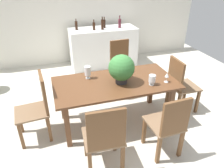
{
  "coord_description": "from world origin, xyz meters",
  "views": [
    {
      "loc": [
        -0.91,
        -3.0,
        2.29
      ],
      "look_at": [
        -0.07,
        -0.3,
        0.74
      ],
      "focal_mm": 34.69,
      "sensor_mm": 36.0,
      "label": 1
    }
  ],
  "objects_px": {
    "chair_near_left": "(105,136)",
    "dining_table": "(115,87)",
    "kitchen_counter": "(103,47)",
    "chair_foot_end": "(180,83)",
    "wine_bottle_green": "(120,23)",
    "wine_bottle_dark": "(76,25)",
    "chair_head_end": "(38,105)",
    "wine_bottle_clear": "(94,26)",
    "wine_bottle_tall": "(102,24)",
    "chair_near_right": "(169,124)",
    "chair_far_right": "(121,66)",
    "wine_bottle_amber": "(104,23)",
    "crystal_vase_center_near": "(152,79)",
    "wine_glass": "(167,76)",
    "flower_centerpiece": "(122,68)",
    "crystal_vase_left": "(88,71)"
  },
  "relations": [
    {
      "from": "chair_foot_end",
      "to": "wine_bottle_dark",
      "type": "xyz_separation_m",
      "value": [
        -1.35,
        2.37,
        0.53
      ]
    },
    {
      "from": "flower_centerpiece",
      "to": "crystal_vase_left",
      "type": "bearing_deg",
      "value": 147.58
    },
    {
      "from": "dining_table",
      "to": "crystal_vase_left",
      "type": "height_order",
      "value": "crystal_vase_left"
    },
    {
      "from": "wine_glass",
      "to": "wine_bottle_green",
      "type": "relative_size",
      "value": 0.51
    },
    {
      "from": "chair_near_right",
      "to": "kitchen_counter",
      "type": "bearing_deg",
      "value": -93.26
    },
    {
      "from": "chair_head_end",
      "to": "wine_bottle_clear",
      "type": "relative_size",
      "value": 4.1
    },
    {
      "from": "chair_near_left",
      "to": "dining_table",
      "type": "bearing_deg",
      "value": -112.01
    },
    {
      "from": "chair_near_right",
      "to": "chair_far_right",
      "type": "relative_size",
      "value": 0.89
    },
    {
      "from": "chair_far_right",
      "to": "kitchen_counter",
      "type": "bearing_deg",
      "value": 85.37
    },
    {
      "from": "wine_bottle_clear",
      "to": "wine_bottle_tall",
      "type": "height_order",
      "value": "wine_bottle_tall"
    },
    {
      "from": "crystal_vase_center_near",
      "to": "wine_bottle_tall",
      "type": "relative_size",
      "value": 0.53
    },
    {
      "from": "chair_head_end",
      "to": "wine_bottle_tall",
      "type": "distance_m",
      "value": 2.75
    },
    {
      "from": "chair_near_right",
      "to": "wine_glass",
      "type": "xyz_separation_m",
      "value": [
        0.31,
        0.66,
        0.33
      ]
    },
    {
      "from": "wine_glass",
      "to": "kitchen_counter",
      "type": "xyz_separation_m",
      "value": [
        -0.3,
        2.55,
        -0.37
      ]
    },
    {
      "from": "chair_head_end",
      "to": "wine_bottle_amber",
      "type": "bearing_deg",
      "value": 139.88
    },
    {
      "from": "chair_far_right",
      "to": "wine_bottle_clear",
      "type": "bearing_deg",
      "value": 95.49
    },
    {
      "from": "wine_bottle_green",
      "to": "dining_table",
      "type": "bearing_deg",
      "value": -110.6
    },
    {
      "from": "wine_bottle_clear",
      "to": "wine_bottle_dark",
      "type": "bearing_deg",
      "value": 160.25
    },
    {
      "from": "chair_near_left",
      "to": "kitchen_counter",
      "type": "relative_size",
      "value": 0.6
    },
    {
      "from": "chair_near_right",
      "to": "chair_near_left",
      "type": "distance_m",
      "value": 0.85
    },
    {
      "from": "kitchen_counter",
      "to": "wine_bottle_green",
      "type": "xyz_separation_m",
      "value": [
        0.41,
        -0.06,
        0.59
      ]
    },
    {
      "from": "wine_glass",
      "to": "wine_bottle_amber",
      "type": "distance_m",
      "value": 2.61
    },
    {
      "from": "chair_near_left",
      "to": "crystal_vase_left",
      "type": "relative_size",
      "value": 4.9
    },
    {
      "from": "kitchen_counter",
      "to": "chair_foot_end",
      "type": "bearing_deg",
      "value": -72.71
    },
    {
      "from": "wine_glass",
      "to": "wine_bottle_green",
      "type": "height_order",
      "value": "wine_bottle_green"
    },
    {
      "from": "chair_near_left",
      "to": "chair_far_right",
      "type": "distance_m",
      "value": 1.99
    },
    {
      "from": "chair_near_right",
      "to": "chair_head_end",
      "type": "relative_size",
      "value": 0.94
    },
    {
      "from": "dining_table",
      "to": "chair_head_end",
      "type": "height_order",
      "value": "chair_head_end"
    },
    {
      "from": "chair_foot_end",
      "to": "chair_head_end",
      "type": "height_order",
      "value": "chair_head_end"
    },
    {
      "from": "flower_centerpiece",
      "to": "wine_bottle_dark",
      "type": "height_order",
      "value": "wine_bottle_dark"
    },
    {
      "from": "chair_near_right",
      "to": "chair_far_right",
      "type": "xyz_separation_m",
      "value": [
        -0.01,
        1.8,
        0.05
      ]
    },
    {
      "from": "wine_glass",
      "to": "wine_bottle_dark",
      "type": "distance_m",
      "value": 2.77
    },
    {
      "from": "wine_bottle_tall",
      "to": "wine_bottle_dark",
      "type": "xyz_separation_m",
      "value": [
        -0.59,
        0.15,
        -0.02
      ]
    },
    {
      "from": "wine_bottle_tall",
      "to": "wine_bottle_amber",
      "type": "height_order",
      "value": "wine_bottle_tall"
    },
    {
      "from": "dining_table",
      "to": "chair_far_right",
      "type": "xyz_separation_m",
      "value": [
        0.41,
        0.9,
        -0.07
      ]
    },
    {
      "from": "chair_near_right",
      "to": "wine_bottle_green",
      "type": "xyz_separation_m",
      "value": [
        0.42,
        3.15,
        0.55
      ]
    },
    {
      "from": "dining_table",
      "to": "crystal_vase_center_near",
      "type": "height_order",
      "value": "crystal_vase_center_near"
    },
    {
      "from": "wine_bottle_green",
      "to": "wine_bottle_dark",
      "type": "xyz_separation_m",
      "value": [
        -1.03,
        0.12,
        -0.01
      ]
    },
    {
      "from": "chair_near_left",
      "to": "wine_bottle_dark",
      "type": "distance_m",
      "value": 3.32
    },
    {
      "from": "chair_far_right",
      "to": "wine_bottle_green",
      "type": "distance_m",
      "value": 1.51
    },
    {
      "from": "wine_bottle_clear",
      "to": "chair_head_end",
      "type": "bearing_deg",
      "value": -121.4
    },
    {
      "from": "chair_near_right",
      "to": "wine_bottle_green",
      "type": "distance_m",
      "value": 3.23
    },
    {
      "from": "chair_head_end",
      "to": "wine_bottle_tall",
      "type": "bearing_deg",
      "value": 139.67
    },
    {
      "from": "chair_near_left",
      "to": "chair_head_end",
      "type": "height_order",
      "value": "chair_head_end"
    },
    {
      "from": "chair_far_right",
      "to": "crystal_vase_left",
      "type": "distance_m",
      "value": 1.06
    },
    {
      "from": "chair_head_end",
      "to": "wine_bottle_dark",
      "type": "bearing_deg",
      "value": 152.61
    },
    {
      "from": "chair_near_right",
      "to": "wine_bottle_green",
      "type": "bearing_deg",
      "value": -100.62
    },
    {
      "from": "chair_foot_end",
      "to": "wine_bottle_tall",
      "type": "height_order",
      "value": "wine_bottle_tall"
    },
    {
      "from": "crystal_vase_center_near",
      "to": "chair_foot_end",
      "type": "bearing_deg",
      "value": 20.19
    },
    {
      "from": "chair_foot_end",
      "to": "wine_bottle_amber",
      "type": "xyz_separation_m",
      "value": [
        -0.67,
        2.35,
        0.53
      ]
    }
  ]
}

